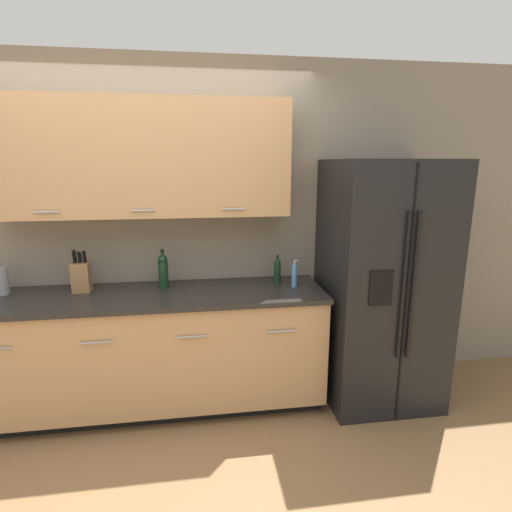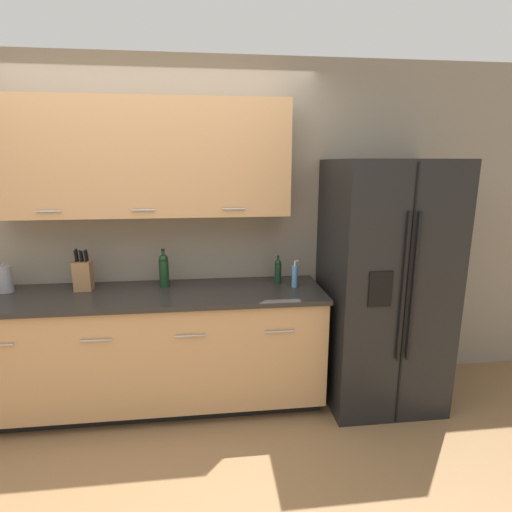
# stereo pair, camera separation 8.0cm
# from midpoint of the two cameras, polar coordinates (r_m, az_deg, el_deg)

# --- Properties ---
(ground_plane) EXTENTS (14.00, 14.00, 0.00)m
(ground_plane) POSITION_cam_midpoint_polar(r_m,az_deg,el_deg) (2.65, -15.65, -30.89)
(ground_plane) COLOR olive
(wall_back) EXTENTS (10.00, 0.39, 2.60)m
(wall_back) POSITION_cam_midpoint_polar(r_m,az_deg,el_deg) (3.16, -14.04, 6.16)
(wall_back) COLOR gray
(wall_back) RESTS_ON ground_plane
(counter_unit) EXTENTS (2.55, 0.64, 0.91)m
(counter_unit) POSITION_cam_midpoint_polar(r_m,az_deg,el_deg) (3.16, -13.86, -12.80)
(counter_unit) COLOR black
(counter_unit) RESTS_ON ground_plane
(refrigerator) EXTENTS (0.84, 0.78, 1.85)m
(refrigerator) POSITION_cam_midpoint_polar(r_m,az_deg,el_deg) (3.19, 18.30, -3.92)
(refrigerator) COLOR black
(refrigerator) RESTS_ON ground_plane
(knife_block) EXTENTS (0.12, 0.10, 0.31)m
(knife_block) POSITION_cam_midpoint_polar(r_m,az_deg,el_deg) (3.17, -22.81, -2.49)
(knife_block) COLOR olive
(knife_block) RESTS_ON counter_unit
(wine_bottle) EXTENTS (0.07, 0.07, 0.29)m
(wine_bottle) POSITION_cam_midpoint_polar(r_m,az_deg,el_deg) (3.07, -12.29, -1.92)
(wine_bottle) COLOR black
(wine_bottle) RESTS_ON counter_unit
(soap_dispenser) EXTENTS (0.05, 0.04, 0.21)m
(soap_dispenser) POSITION_cam_midpoint_polar(r_m,az_deg,el_deg) (3.02, 6.30, -2.85)
(soap_dispenser) COLOR #4C7FB2
(soap_dispenser) RESTS_ON counter_unit
(oil_bottle) EXTENTS (0.05, 0.05, 0.22)m
(oil_bottle) POSITION_cam_midpoint_polar(r_m,az_deg,el_deg) (3.11, 3.89, -2.10)
(oil_bottle) COLOR black
(oil_bottle) RESTS_ON counter_unit
(steel_canister) EXTENTS (0.11, 0.11, 0.21)m
(steel_canister) POSITION_cam_midpoint_polar(r_m,az_deg,el_deg) (3.39, -31.72, -2.80)
(steel_canister) COLOR gray
(steel_canister) RESTS_ON counter_unit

